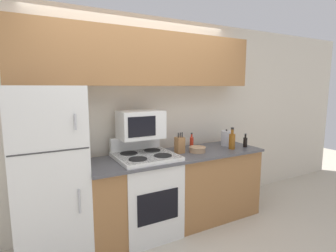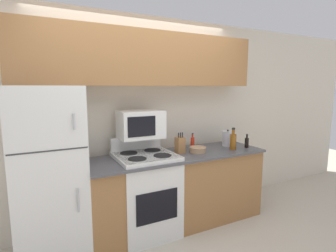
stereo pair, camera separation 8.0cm
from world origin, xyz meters
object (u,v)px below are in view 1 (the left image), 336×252
Objects in this scene: bowl at (197,149)px; stove at (146,193)px; refrigerator at (49,175)px; bottle_hot_sauce at (192,142)px; microwave at (141,124)px; kettle at (226,138)px; bottle_whiskey at (232,141)px; bottle_soy_sauce at (245,142)px; knife_block at (180,145)px.

stove is at bearing 175.72° from bowl.
refrigerator is 8.52× the size of bottle_hot_sauce.
refrigerator is 1.67m from bowl.
microwave is 0.77m from bowl.
stove is 0.90m from bottle_hot_sauce.
kettle reaches higher than bowl.
microwave reaches higher than bottle_whiskey.
refrigerator is 9.46× the size of bottle_soy_sauce.
bottle_hot_sauce is (0.74, 0.17, 0.49)m from stove.
bottle_hot_sauce is (0.27, 0.15, -0.02)m from knife_block.
microwave is at bearing 165.84° from knife_block.
refrigerator is at bearing -179.37° from kettle.
bottle_hot_sauce reaches higher than bowl.
refrigerator is 8.19× the size of bowl.
bottle_whiskey reaches higher than kettle.
stove reaches higher than bottle_soy_sauce.
microwave reaches higher than bowl.
bottle_whiskey reaches higher than bottle_hot_sauce.
microwave is at bearing 87.66° from stove.
kettle is at bearing 3.05° from stove.
bottle_soy_sauce is 0.90× the size of bottle_hot_sauce.
microwave is 2.80× the size of bottle_soy_sauce.
microwave is 2.25× the size of kettle.
stove is at bearing -176.97° from knife_block.
stove is 1.48m from bottle_soy_sauce.
bottle_soy_sauce is 0.23m from bottle_whiskey.
bottle_hot_sauce is (-0.65, 0.30, 0.01)m from bottle_soy_sauce.
microwave is 2.00× the size of knife_block.
kettle is at bearing -12.33° from bottle_hot_sauce.
knife_block is at bearing 160.22° from bowl.
bottle_hot_sauce reaches higher than bottle_soy_sauce.
stove is 5.29× the size of bowl.
bottle_whiskey is (0.42, -0.30, 0.03)m from bottle_hot_sauce.
kettle is (0.49, -0.11, 0.02)m from bottle_hot_sauce.
refrigerator is 6.08× the size of bottle_whiskey.
microwave reaches higher than kettle.
microwave is 2.52× the size of bottle_hot_sauce.
bottle_whiskey is (2.15, -0.17, 0.15)m from refrigerator.
kettle is (0.07, 0.19, -0.01)m from bottle_whiskey.
knife_block is 0.23m from bowl.
knife_block is at bearing -176.94° from kettle.
microwave reaches higher than stove.
bottle_soy_sauce is at bearing -10.98° from microwave.
stove is 0.81m from bowl.
bowl is (0.67, -0.19, -0.33)m from microwave.
kettle is at bearing 0.63° from refrigerator.
microwave is at bearing 164.05° from bowl.
bowl is at bearing -106.08° from bottle_hot_sauce.
knife_block is at bearing 167.78° from bottle_whiskey.
bottle_hot_sauce is at bearing 13.23° from stove.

